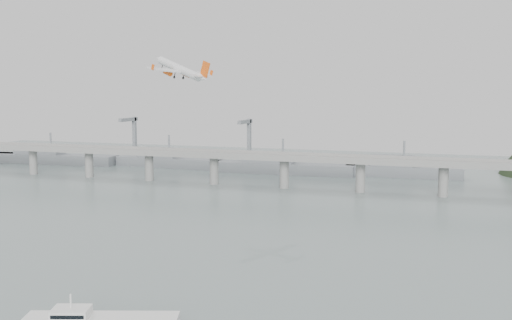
% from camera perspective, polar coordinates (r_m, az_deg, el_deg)
% --- Properties ---
extents(ground, '(900.00, 900.00, 0.00)m').
position_cam_1_polar(ground, '(202.02, -5.17, -11.96)').
color(ground, slate).
rests_on(ground, ground).
extents(bridge, '(800.00, 22.00, 23.90)m').
position_cam_1_polar(bridge, '(385.76, 6.83, -0.30)').
color(bridge, gray).
rests_on(bridge, ground).
extents(distant_fleet, '(453.00, 60.90, 40.00)m').
position_cam_1_polar(distant_fleet, '(501.36, -9.06, -0.02)').
color(distant_fleet, slate).
rests_on(distant_fleet, ground).
extents(airliner, '(36.42, 34.37, 14.49)m').
position_cam_1_polar(airliner, '(279.83, -7.21, 8.54)').
color(airliner, white).
rests_on(airliner, ground).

